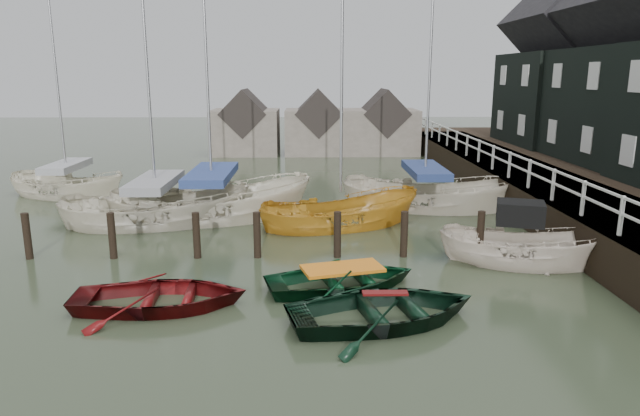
{
  "coord_description": "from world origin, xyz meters",
  "views": [
    {
      "loc": [
        0.37,
        -13.37,
        5.38
      ],
      "look_at": [
        0.69,
        3.51,
        1.4
      ],
      "focal_mm": 32.0,
      "sensor_mm": 36.0,
      "label": 1
    }
  ],
  "objects_px": {
    "rowboat_red": "(161,307)",
    "sailboat_e": "(69,195)",
    "rowboat_green": "(342,289)",
    "motorboat": "(519,262)",
    "sailboat_a": "(158,222)",
    "sailboat_c": "(340,226)",
    "sailboat_b": "(213,218)",
    "sailboat_d": "(424,207)",
    "rowboat_dkgreen": "(384,322)"
  },
  "relations": [
    {
      "from": "motorboat",
      "to": "sailboat_b",
      "type": "distance_m",
      "value": 11.16
    },
    {
      "from": "motorboat",
      "to": "sailboat_a",
      "type": "distance_m",
      "value": 12.58
    },
    {
      "from": "rowboat_green",
      "to": "motorboat",
      "type": "bearing_deg",
      "value": -86.34
    },
    {
      "from": "sailboat_a",
      "to": "rowboat_dkgreen",
      "type": "bearing_deg",
      "value": -151.1
    },
    {
      "from": "motorboat",
      "to": "rowboat_green",
      "type": "bearing_deg",
      "value": 126.34
    },
    {
      "from": "rowboat_red",
      "to": "motorboat",
      "type": "height_order",
      "value": "motorboat"
    },
    {
      "from": "sailboat_c",
      "to": "motorboat",
      "type": "bearing_deg",
      "value": -149.58
    },
    {
      "from": "motorboat",
      "to": "sailboat_c",
      "type": "distance_m",
      "value": 6.62
    },
    {
      "from": "rowboat_green",
      "to": "sailboat_c",
      "type": "relative_size",
      "value": 0.37
    },
    {
      "from": "rowboat_green",
      "to": "sailboat_e",
      "type": "xyz_separation_m",
      "value": [
        -11.67,
        11.54,
        0.06
      ]
    },
    {
      "from": "rowboat_red",
      "to": "rowboat_dkgreen",
      "type": "distance_m",
      "value": 5.26
    },
    {
      "from": "sailboat_b",
      "to": "sailboat_c",
      "type": "bearing_deg",
      "value": -116.44
    },
    {
      "from": "rowboat_red",
      "to": "sailboat_b",
      "type": "relative_size",
      "value": 0.35
    },
    {
      "from": "rowboat_red",
      "to": "sailboat_b",
      "type": "height_order",
      "value": "sailboat_b"
    },
    {
      "from": "rowboat_dkgreen",
      "to": "sailboat_e",
      "type": "height_order",
      "value": "sailboat_e"
    },
    {
      "from": "rowboat_red",
      "to": "sailboat_d",
      "type": "relative_size",
      "value": 0.34
    },
    {
      "from": "rowboat_dkgreen",
      "to": "motorboat",
      "type": "relative_size",
      "value": 0.89
    },
    {
      "from": "rowboat_green",
      "to": "rowboat_red",
      "type": "bearing_deg",
      "value": 89.25
    },
    {
      "from": "sailboat_a",
      "to": "sailboat_b",
      "type": "xyz_separation_m",
      "value": [
        1.93,
        0.7,
        -0.0
      ]
    },
    {
      "from": "rowboat_red",
      "to": "sailboat_e",
      "type": "relative_size",
      "value": 0.42
    },
    {
      "from": "rowboat_dkgreen",
      "to": "sailboat_d",
      "type": "height_order",
      "value": "sailboat_d"
    },
    {
      "from": "rowboat_red",
      "to": "sailboat_a",
      "type": "xyz_separation_m",
      "value": [
        -2.07,
        7.71,
        0.06
      ]
    },
    {
      "from": "rowboat_dkgreen",
      "to": "sailboat_a",
      "type": "xyz_separation_m",
      "value": [
        -7.24,
        8.64,
        0.06
      ]
    },
    {
      "from": "rowboat_dkgreen",
      "to": "sailboat_e",
      "type": "distance_m",
      "value": 18.45
    },
    {
      "from": "rowboat_green",
      "to": "sailboat_d",
      "type": "bearing_deg",
      "value": -38.43
    },
    {
      "from": "rowboat_red",
      "to": "sailboat_e",
      "type": "xyz_separation_m",
      "value": [
        -7.32,
        12.65,
        0.06
      ]
    },
    {
      "from": "sailboat_b",
      "to": "sailboat_e",
      "type": "xyz_separation_m",
      "value": [
        -7.18,
        4.24,
        0.0
      ]
    },
    {
      "from": "sailboat_b",
      "to": "sailboat_d",
      "type": "height_order",
      "value": "sailboat_d"
    },
    {
      "from": "rowboat_dkgreen",
      "to": "sailboat_e",
      "type": "bearing_deg",
      "value": 28.64
    },
    {
      "from": "sailboat_a",
      "to": "rowboat_red",
      "type": "bearing_deg",
      "value": -176.09
    },
    {
      "from": "sailboat_c",
      "to": "sailboat_a",
      "type": "bearing_deg",
      "value": 69.38
    },
    {
      "from": "rowboat_dkgreen",
      "to": "sailboat_b",
      "type": "height_order",
      "value": "sailboat_b"
    },
    {
      "from": "sailboat_d",
      "to": "rowboat_green",
      "type": "bearing_deg",
      "value": 174.29
    },
    {
      "from": "sailboat_a",
      "to": "sailboat_c",
      "type": "xyz_separation_m",
      "value": [
        6.71,
        -0.39,
        -0.05
      ]
    },
    {
      "from": "rowboat_red",
      "to": "rowboat_green",
      "type": "bearing_deg",
      "value": -79.64
    },
    {
      "from": "rowboat_green",
      "to": "rowboat_dkgreen",
      "type": "xyz_separation_m",
      "value": [
        0.82,
        -2.04,
        0.0
      ]
    },
    {
      "from": "sailboat_e",
      "to": "sailboat_a",
      "type": "bearing_deg",
      "value": -112.96
    },
    {
      "from": "sailboat_d",
      "to": "rowboat_red",
      "type": "bearing_deg",
      "value": 158.39
    },
    {
      "from": "motorboat",
      "to": "sailboat_c",
      "type": "bearing_deg",
      "value": 65.37
    },
    {
      "from": "sailboat_a",
      "to": "sailboat_e",
      "type": "xyz_separation_m",
      "value": [
        -5.25,
        4.94,
        0.0
      ]
    },
    {
      "from": "rowboat_green",
      "to": "sailboat_a",
      "type": "relative_size",
      "value": 0.35
    },
    {
      "from": "rowboat_red",
      "to": "motorboat",
      "type": "xyz_separation_m",
      "value": [
        9.55,
        2.87,
        0.09
      ]
    },
    {
      "from": "rowboat_dkgreen",
      "to": "sailboat_c",
      "type": "distance_m",
      "value": 8.27
    },
    {
      "from": "sailboat_c",
      "to": "sailboat_e",
      "type": "height_order",
      "value": "sailboat_c"
    },
    {
      "from": "sailboat_b",
      "to": "sailboat_d",
      "type": "relative_size",
      "value": 0.98
    },
    {
      "from": "rowboat_red",
      "to": "sailboat_b",
      "type": "distance_m",
      "value": 8.41
    },
    {
      "from": "rowboat_dkgreen",
      "to": "sailboat_d",
      "type": "relative_size",
      "value": 0.36
    },
    {
      "from": "sailboat_e",
      "to": "rowboat_green",
      "type": "bearing_deg",
      "value": -114.36
    },
    {
      "from": "sailboat_d",
      "to": "sailboat_c",
      "type": "bearing_deg",
      "value": 145.08
    },
    {
      "from": "motorboat",
      "to": "sailboat_c",
      "type": "height_order",
      "value": "sailboat_c"
    }
  ]
}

